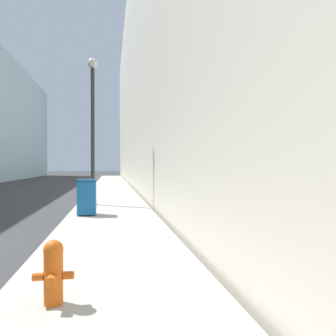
{
  "coord_description": "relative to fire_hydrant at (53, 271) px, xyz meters",
  "views": [
    {
      "loc": [
        5.58,
        -2.99,
        1.71
      ],
      "look_at": [
        9.34,
        18.69,
        1.54
      ],
      "focal_mm": 35.0,
      "sensor_mm": 36.0,
      "label": 1
    }
  ],
  "objects": [
    {
      "name": "fire_hydrant",
      "position": [
        0.0,
        0.0,
        0.0
      ],
      "size": [
        0.45,
        0.34,
        0.73
      ],
      "color": "#D15614",
      "rests_on": "sidewalk_right"
    },
    {
      "name": "sidewalk_right",
      "position": [
        0.67,
        17.12,
        -0.45
      ],
      "size": [
        2.82,
        60.0,
        0.13
      ],
      "color": "#ADA89E",
      "rests_on": "ground"
    },
    {
      "name": "trash_bin",
      "position": [
        -0.12,
        6.82,
        0.2
      ],
      "size": [
        0.59,
        0.61,
        1.13
      ],
      "color": "#19609E",
      "rests_on": "sidewalk_right"
    },
    {
      "name": "lamppost",
      "position": [
        -0.08,
        9.56,
        2.97
      ],
      "size": [
        0.4,
        0.4,
        5.86
      ],
      "color": "#2D332D",
      "rests_on": "sidewalk_right"
    },
    {
      "name": "building_right_stone",
      "position": [
        8.18,
        25.12,
        8.7
      ],
      "size": [
        12.0,
        60.0,
        18.43
      ],
      "color": "beige",
      "rests_on": "ground"
    }
  ]
}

